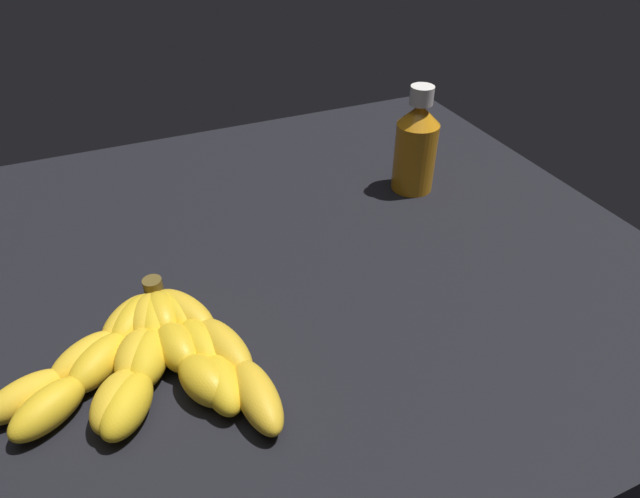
{
  "coord_description": "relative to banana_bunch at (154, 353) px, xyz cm",
  "views": [
    {
      "loc": [
        -17.56,
        -48.2,
        39.03
      ],
      "look_at": [
        1.3,
        -4.45,
        3.11
      ],
      "focal_mm": 30.12,
      "sensor_mm": 36.0,
      "label": 1
    }
  ],
  "objects": [
    {
      "name": "ground_plane",
      "position": [
        18.29,
        11.25,
        -3.45
      ],
      "size": [
        83.51,
        75.56,
        3.46
      ],
      "primitive_type": "cube",
      "color": "black"
    },
    {
      "name": "honey_bottle",
      "position": [
        38.96,
        18.88,
        4.85
      ],
      "size": [
        5.74,
        5.74,
        14.74
      ],
      "color": "orange",
      "rests_on": "ground_plane"
    },
    {
      "name": "banana_bunch",
      "position": [
        0.0,
        0.0,
        0.0
      ],
      "size": [
        23.91,
        22.25,
        3.68
      ],
      "color": "yellow",
      "rests_on": "ground_plane"
    }
  ]
}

